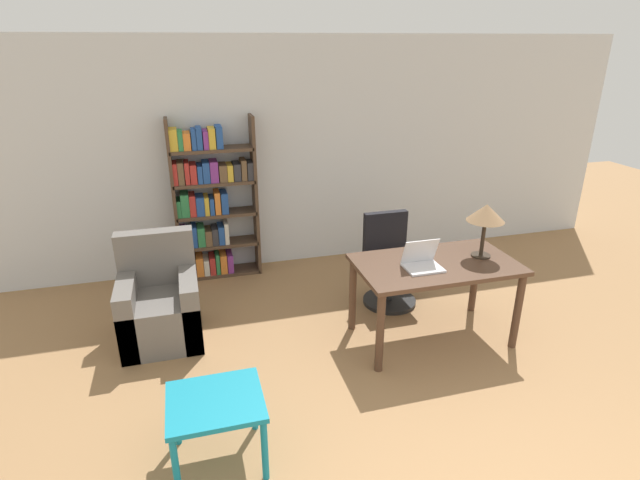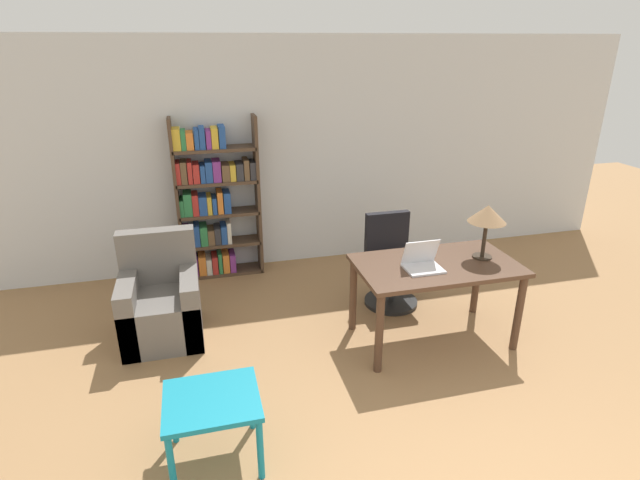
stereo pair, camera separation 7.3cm
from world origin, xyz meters
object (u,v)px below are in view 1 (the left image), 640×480
object	(u,v)px
armchair	(161,306)
bookshelf	(210,203)
desk	(435,274)
side_table_blue	(216,409)
office_chair	(389,265)
table_lamp	(486,214)
laptop	(422,262)

from	to	relation	value
armchair	bookshelf	xyz separation A→B (m)	(0.58, 1.25, 0.57)
desk	side_table_blue	bearing A→B (deg)	-154.39
desk	side_table_blue	xyz separation A→B (m)	(-2.05, -0.98, -0.24)
office_chair	side_table_blue	size ratio (longest dim) A/B	1.57
table_lamp	side_table_blue	size ratio (longest dim) A/B	0.82
office_chair	side_table_blue	bearing A→B (deg)	-137.63
table_lamp	office_chair	size ratio (longest dim) A/B	0.52
office_chair	table_lamp	bearing A→B (deg)	-53.78
office_chair	bookshelf	size ratio (longest dim) A/B	0.52
armchair	desk	bearing A→B (deg)	-15.86
laptop	office_chair	size ratio (longest dim) A/B	0.33
side_table_blue	armchair	world-z (taller)	armchair
laptop	desk	bearing A→B (deg)	19.25
laptop	armchair	xyz separation A→B (m)	(-2.26, 0.75, -0.51)
laptop	bookshelf	size ratio (longest dim) A/B	0.17
bookshelf	desk	bearing A→B (deg)	-46.33
side_table_blue	desk	bearing A→B (deg)	25.61
table_lamp	side_table_blue	world-z (taller)	table_lamp
desk	bookshelf	world-z (taller)	bookshelf
office_chair	side_table_blue	distance (m)	2.63
laptop	table_lamp	size ratio (longest dim) A/B	0.64
office_chair	side_table_blue	world-z (taller)	office_chair
office_chair	side_table_blue	xyz separation A→B (m)	(-1.95, -1.78, 0.01)
armchair	side_table_blue	bearing A→B (deg)	-77.17
table_lamp	bookshelf	world-z (taller)	bookshelf
armchair	bookshelf	world-z (taller)	bookshelf
table_lamp	side_table_blue	xyz separation A→B (m)	(-2.51, -1.00, -0.76)
table_lamp	office_chair	distance (m)	1.23
table_lamp	armchair	world-z (taller)	table_lamp
laptop	table_lamp	world-z (taller)	table_lamp
side_table_blue	office_chair	bearing A→B (deg)	42.37
office_chair	armchair	size ratio (longest dim) A/B	0.98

